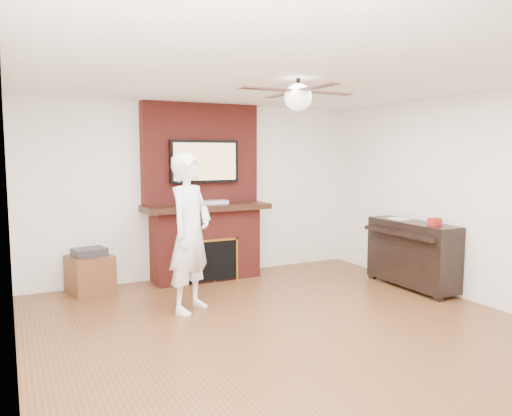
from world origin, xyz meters
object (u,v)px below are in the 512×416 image
person (190,233)px  fireplace (204,210)px  side_table (90,272)px  piano (412,252)px

person → fireplace: bearing=24.4°
fireplace → side_table: (-1.60, -0.07, -0.73)m
person → piano: (2.96, -0.40, -0.42)m
person → side_table: person is taller
fireplace → person: fireplace is taller
piano → side_table: bearing=157.6°
person → piano: 3.01m
fireplace → piano: bearing=-37.4°
fireplace → side_table: 1.76m
person → side_table: bearing=86.7°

